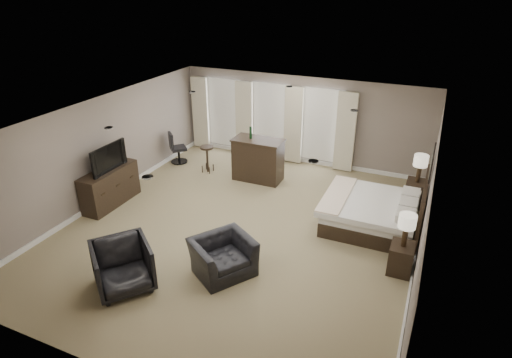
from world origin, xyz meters
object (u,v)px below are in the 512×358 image
at_px(bar_stool_left, 207,159).
at_px(nightstand_far, 415,193).
at_px(nightstand_near, 401,258).
at_px(tv, 107,167).
at_px(armchair_near, 223,251).
at_px(bed, 370,200).
at_px(dresser, 110,187).
at_px(bar_stool_right, 263,171).
at_px(bar_counter, 258,160).
at_px(lamp_far, 420,169).
at_px(lamp_near, 406,230).
at_px(armchair_far, 123,264).
at_px(desk_chair, 178,147).

bearing_deg(bar_stool_left, nightstand_far, 3.29).
distance_m(nightstand_near, tv, 6.96).
distance_m(armchair_near, bar_stool_left, 4.73).
relative_size(bed, nightstand_far, 3.28).
height_order(dresser, bar_stool_right, dresser).
xyz_separation_m(bar_counter, bar_stool_left, (-1.54, -0.12, -0.20)).
xyz_separation_m(armchair_near, bar_stool_left, (-2.58, 3.96, -0.08)).
xyz_separation_m(bed, nightstand_far, (0.89, 1.45, -0.34)).
xyz_separation_m(lamp_far, dresser, (-6.92, -2.97, -0.52)).
distance_m(nightstand_near, lamp_far, 2.98).
relative_size(armchair_near, bar_stool_left, 1.39).
bearing_deg(bar_stool_left, lamp_far, 3.29).
height_order(lamp_near, tv, lamp_near).
height_order(lamp_near, lamp_far, lamp_far).
relative_size(dresser, armchair_far, 1.60).
bearing_deg(nightstand_far, desk_chair, -179.41).
bearing_deg(armchair_near, bed, -4.14).
xyz_separation_m(bar_counter, desk_chair, (-2.68, 0.14, -0.11)).
bearing_deg(armchair_near, tv, 104.76).
xyz_separation_m(nightstand_far, lamp_near, (0.00, -2.90, 0.60)).
bearing_deg(bar_counter, lamp_near, -33.02).
distance_m(lamp_far, armchair_near, 5.32).
height_order(tv, bar_stool_left, tv).
height_order(nightstand_far, armchair_far, armchair_far).
relative_size(lamp_near, armchair_near, 0.61).
bearing_deg(nightstand_far, bed, -121.54).
xyz_separation_m(nightstand_far, armchair_far, (-4.54, -5.40, 0.18)).
height_order(lamp_near, bar_stool_right, lamp_near).
height_order(bed, tv, bed).
distance_m(nightstand_near, nightstand_far, 2.90).
distance_m(nightstand_near, lamp_near, 0.62).
bearing_deg(lamp_far, tv, -156.75).
distance_m(bed, lamp_near, 1.72).
distance_m(armchair_far, bar_stool_left, 5.20).
height_order(lamp_near, bar_counter, lamp_near).
distance_m(tv, bar_stool_left, 2.99).
xyz_separation_m(armchair_near, bar_counter, (-1.03, 4.08, 0.12)).
height_order(tv, bar_counter, bar_counter).
relative_size(bed, bar_counter, 1.51).
bearing_deg(lamp_far, nightstand_far, 0.00).
distance_m(tv, desk_chair, 2.95).
xyz_separation_m(lamp_near, armchair_near, (-3.10, -1.39, -0.44)).
distance_m(lamp_far, bar_stool_right, 3.99).
bearing_deg(nightstand_near, armchair_near, -155.88).
xyz_separation_m(bar_counter, bar_stool_right, (0.21, -0.13, -0.24)).
bearing_deg(dresser, armchair_near, -19.04).
relative_size(lamp_far, bar_stool_left, 0.89).
bearing_deg(dresser, bar_stool_left, 64.89).
distance_m(bar_stool_left, bar_stool_right, 1.75).
relative_size(nightstand_near, armchair_far, 0.58).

